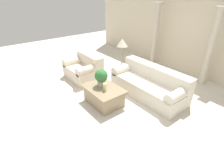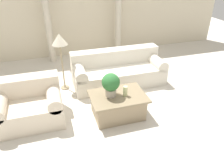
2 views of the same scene
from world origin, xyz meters
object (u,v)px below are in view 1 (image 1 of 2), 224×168
object	(u,v)px
potted_plant	(101,77)
sofa_long	(149,84)
floor_lamp	(122,45)
coffee_table	(104,95)
loveseat	(84,69)

from	to	relation	value
potted_plant	sofa_long	bearing A→B (deg)	65.93
floor_lamp	potted_plant	bearing A→B (deg)	-60.91
coffee_table	floor_lamp	bearing A→B (deg)	122.71
potted_plant	floor_lamp	world-z (taller)	floor_lamp
sofa_long	potted_plant	world-z (taller)	potted_plant
coffee_table	potted_plant	distance (m)	0.53
coffee_table	potted_plant	world-z (taller)	potted_plant
sofa_long	coffee_table	xyz separation A→B (m)	(-0.45, -1.34, -0.10)
sofa_long	coffee_table	size ratio (longest dim) A/B	2.08
sofa_long	loveseat	size ratio (longest dim) A/B	1.83
sofa_long	coffee_table	bearing A→B (deg)	-108.34
loveseat	floor_lamp	world-z (taller)	floor_lamp
coffee_table	floor_lamp	distance (m)	1.97
potted_plant	floor_lamp	bearing A→B (deg)	119.09
potted_plant	floor_lamp	distance (m)	1.68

